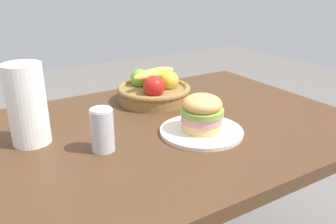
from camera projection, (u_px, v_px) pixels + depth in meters
name	position (u px, v px, depth m)	size (l,w,h in m)	color
dining_table	(150.00, 156.00, 1.17)	(1.40, 0.90, 0.75)	#4C301C
plate	(201.00, 131.00, 1.10)	(0.26, 0.26, 0.01)	silver
sandwich	(202.00, 112.00, 1.08)	(0.13, 0.13, 0.12)	#E5BC75
soda_can	(102.00, 130.00, 0.97)	(0.07, 0.07, 0.13)	silver
fruit_basket	(154.00, 90.00, 1.37)	(0.29, 0.29, 0.14)	olive
paper_towel_roll	(27.00, 105.00, 1.00)	(0.11, 0.11, 0.24)	white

